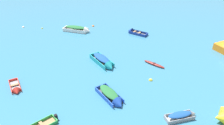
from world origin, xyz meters
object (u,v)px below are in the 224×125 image
at_px(mooring_buoy_far_field, 42,29).
at_px(mooring_buoy_between_boats_right, 93,26).
at_px(rowboat_deep_blue_back_row_right, 134,32).
at_px(rowboat_red_back_row_left, 16,90).
at_px(rowboat_white_outer_left, 80,29).
at_px(kayak_maroon_midfield_right, 154,64).
at_px(rowboat_turquoise_far_left, 104,62).
at_px(mooring_buoy_midfield, 23,27).
at_px(rowboat_blue_far_back, 112,97).
at_px(mooring_buoy_between_boats_left, 151,80).
at_px(rowboat_grey_near_left, 184,115).

height_order(mooring_buoy_far_field, mooring_buoy_between_boats_right, mooring_buoy_between_boats_right).
distance_m(rowboat_deep_blue_back_row_right, rowboat_red_back_row_left, 20.08).
relative_size(rowboat_deep_blue_back_row_right, rowboat_white_outer_left, 0.74).
relative_size(kayak_maroon_midfield_right, rowboat_turquoise_far_left, 0.69).
bearing_deg(mooring_buoy_far_field, mooring_buoy_between_boats_right, 18.60).
xyz_separation_m(rowboat_white_outer_left, mooring_buoy_between_boats_right, (1.50, 2.77, -0.40)).
distance_m(rowboat_turquoise_far_left, mooring_buoy_midfield, 18.94).
distance_m(rowboat_white_outer_left, rowboat_turquoise_far_left, 11.44).
bearing_deg(rowboat_blue_far_back, rowboat_red_back_row_left, -176.92).
bearing_deg(mooring_buoy_between_boats_right, rowboat_deep_blue_back_row_right, -12.46).
relative_size(rowboat_white_outer_left, mooring_buoy_between_boats_right, 11.86).
height_order(kayak_maroon_midfield_right, rowboat_red_back_row_left, rowboat_red_back_row_left).
height_order(kayak_maroon_midfield_right, mooring_buoy_far_field, kayak_maroon_midfield_right).
distance_m(rowboat_deep_blue_back_row_right, mooring_buoy_midfield, 18.86).
bearing_deg(mooring_buoy_between_boats_left, mooring_buoy_between_boats_right, 126.29).
distance_m(rowboat_red_back_row_left, mooring_buoy_midfield, 18.40).
distance_m(rowboat_grey_near_left, mooring_buoy_midfield, 30.26).
xyz_separation_m(rowboat_turquoise_far_left, rowboat_grey_near_left, (8.79, -7.31, -0.13)).
distance_m(rowboat_red_back_row_left, rowboat_turquoise_far_left, 10.20).
bearing_deg(rowboat_turquoise_far_left, mooring_buoy_between_boats_left, -21.08).
xyz_separation_m(rowboat_deep_blue_back_row_right, rowboat_white_outer_left, (-8.72, -1.18, 0.23)).
height_order(rowboat_grey_near_left, mooring_buoy_midfield, rowboat_grey_near_left).
bearing_deg(mooring_buoy_between_boats_left, rowboat_turquoise_far_left, 158.92).
relative_size(rowboat_grey_near_left, mooring_buoy_midfield, 6.77).
relative_size(mooring_buoy_far_field, mooring_buoy_between_boats_left, 0.72).
xyz_separation_m(rowboat_blue_far_back, rowboat_red_back_row_left, (-9.89, -0.53, -0.20)).
bearing_deg(kayak_maroon_midfield_right, mooring_buoy_midfield, 160.06).
relative_size(rowboat_white_outer_left, rowboat_grey_near_left, 1.61).
xyz_separation_m(rowboat_red_back_row_left, mooring_buoy_between_boats_right, (2.69, 19.05, -0.14)).
relative_size(rowboat_blue_far_back, mooring_buoy_between_boats_right, 8.78).
distance_m(rowboat_blue_far_back, mooring_buoy_far_field, 22.03).
distance_m(rowboat_white_outer_left, mooring_buoy_between_boats_left, 16.83).
distance_m(mooring_buoy_between_boats_left, mooring_buoy_midfield, 25.01).
distance_m(kayak_maroon_midfield_right, mooring_buoy_midfield, 23.88).
bearing_deg(rowboat_red_back_row_left, mooring_buoy_between_boats_right, 81.95).
xyz_separation_m(mooring_buoy_far_field, mooring_buoy_between_boats_right, (8.19, 2.76, 0.00)).
bearing_deg(kayak_maroon_midfield_right, mooring_buoy_between_boats_left, -94.28).
xyz_separation_m(rowboat_grey_near_left, mooring_buoy_far_field, (-21.88, 16.81, -0.27)).
bearing_deg(rowboat_deep_blue_back_row_right, rowboat_red_back_row_left, -119.60).
xyz_separation_m(rowboat_deep_blue_back_row_right, kayak_maroon_midfield_right, (3.64, -9.50, -0.05)).
height_order(rowboat_deep_blue_back_row_right, rowboat_white_outer_left, rowboat_white_outer_left).
height_order(rowboat_turquoise_far_left, mooring_buoy_between_boats_left, rowboat_turquoise_far_left).
xyz_separation_m(mooring_buoy_between_boats_right, mooring_buoy_midfield, (-11.59, -2.95, 0.00)).
xyz_separation_m(rowboat_blue_far_back, mooring_buoy_between_boats_right, (-7.19, 18.52, -0.33)).
distance_m(rowboat_deep_blue_back_row_right, rowboat_white_outer_left, 8.80).
bearing_deg(rowboat_white_outer_left, rowboat_turquoise_far_left, -55.97).
distance_m(rowboat_blue_far_back, mooring_buoy_between_boats_right, 19.87).
relative_size(rowboat_deep_blue_back_row_right, kayak_maroon_midfield_right, 1.29).
bearing_deg(mooring_buoy_midfield, kayak_maroon_midfield_right, -19.94).
xyz_separation_m(mooring_buoy_far_field, mooring_buoy_between_boats_left, (18.80, -11.70, 0.00)).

